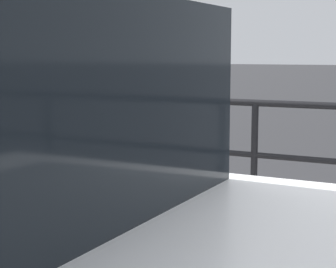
{
  "coord_description": "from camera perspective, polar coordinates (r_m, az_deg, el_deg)",
  "views": [
    {
      "loc": [
        1.6,
        -2.56,
        1.6
      ],
      "look_at": [
        -0.01,
        0.6,
        1.1
      ],
      "focal_mm": 62.06,
      "sensor_mm": 36.0,
      "label": 1
    }
  ],
  "objects": [
    {
      "name": "sidewalk_curb",
      "position": [
        4.41,
        4.0,
        -12.29
      ],
      "size": [
        36.0,
        2.5,
        0.15
      ],
      "primitive_type": "cube",
      "color": "gray",
      "rests_on": "ground"
    },
    {
      "name": "parking_meter",
      "position": [
        3.45,
        2.32,
        0.39
      ],
      "size": [
        0.18,
        0.2,
        1.35
      ],
      "rotation": [
        0.0,
        0.0,
        3.06
      ],
      "color": "slate",
      "rests_on": "sidewalk_curb"
    },
    {
      "name": "pedestrian_at_meter",
      "position": [
        3.94,
        -3.52,
        0.12
      ],
      "size": [
        0.71,
        0.46,
        1.61
      ],
      "rotation": [
        0.0,
        0.0,
        -0.44
      ],
      "color": "slate",
      "rests_on": "sidewalk_curb"
    },
    {
      "name": "background_railing",
      "position": [
        5.13,
        8.51,
        0.04
      ],
      "size": [
        24.06,
        0.06,
        1.05
      ],
      "color": "black",
      "rests_on": "sidewalk_curb"
    }
  ]
}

